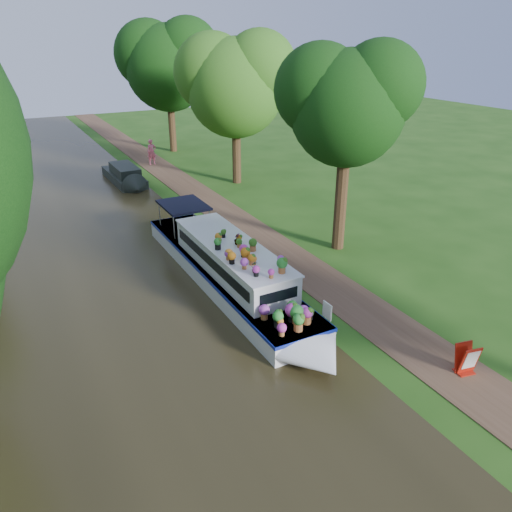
{
  "coord_description": "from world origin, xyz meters",
  "views": [
    {
      "loc": [
        -9.57,
        -13.97,
        9.19
      ],
      "look_at": [
        -1.35,
        1.4,
        1.3
      ],
      "focal_mm": 35.0,
      "sensor_mm": 36.0,
      "label": 1
    }
  ],
  "objects_px": {
    "plant_boat": "(233,269)",
    "second_boat": "(125,176)",
    "sandwich_board": "(467,360)",
    "pedestrian_pink": "(152,152)"
  },
  "relations": [
    {
      "from": "second_boat",
      "to": "pedestrian_pink",
      "type": "relative_size",
      "value": 3.21
    },
    {
      "from": "second_boat",
      "to": "sandwich_board",
      "type": "distance_m",
      "value": 24.97
    },
    {
      "from": "plant_boat",
      "to": "pedestrian_pink",
      "type": "bearing_deg",
      "value": 81.0
    },
    {
      "from": "plant_boat",
      "to": "sandwich_board",
      "type": "height_order",
      "value": "plant_boat"
    },
    {
      "from": "second_boat",
      "to": "sandwich_board",
      "type": "relative_size",
      "value": 6.43
    },
    {
      "from": "second_boat",
      "to": "pedestrian_pink",
      "type": "height_order",
      "value": "pedestrian_pink"
    },
    {
      "from": "second_boat",
      "to": "pedestrian_pink",
      "type": "xyz_separation_m",
      "value": [
        3.05,
        3.91,
        0.49
      ]
    },
    {
      "from": "plant_boat",
      "to": "second_boat",
      "type": "bearing_deg",
      "value": 89.24
    },
    {
      "from": "sandwich_board",
      "to": "pedestrian_pink",
      "type": "bearing_deg",
      "value": 101.65
    },
    {
      "from": "plant_boat",
      "to": "second_boat",
      "type": "relative_size",
      "value": 2.27
    }
  ]
}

